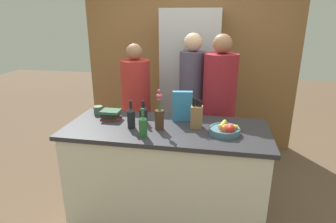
{
  "coord_description": "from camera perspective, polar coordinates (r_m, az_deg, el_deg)",
  "views": [
    {
      "loc": [
        0.46,
        -2.35,
        1.9
      ],
      "look_at": [
        0.0,
        0.1,
        1.06
      ],
      "focal_mm": 30.0,
      "sensor_mm": 36.0,
      "label": 1
    }
  ],
  "objects": [
    {
      "name": "ground_plane",
      "position": [
        3.06,
        -0.36,
        -19.76
      ],
      "size": [
        14.0,
        14.0,
        0.0
      ],
      "primitive_type": "plane",
      "color": "brown"
    },
    {
      "name": "kitchen_island",
      "position": [
        2.79,
        -0.38,
        -12.17
      ],
      "size": [
        1.86,
        0.78,
        0.94
      ],
      "color": "silver",
      "rests_on": "ground_plane"
    },
    {
      "name": "back_wall_wood",
      "position": [
        4.21,
        4.3,
        10.45
      ],
      "size": [
        3.06,
        0.12,
        2.6
      ],
      "color": "olive",
      "rests_on": "ground_plane"
    },
    {
      "name": "refrigerator",
      "position": [
        3.9,
        4.59,
        5.31
      ],
      "size": [
        0.75,
        0.62,
        2.0
      ],
      "color": "#B7B7BC",
      "rests_on": "ground_plane"
    },
    {
      "name": "fruit_bowl",
      "position": [
        2.46,
        11.58,
        -3.67
      ],
      "size": [
        0.27,
        0.27,
        0.1
      ],
      "color": "slate",
      "rests_on": "kitchen_island"
    },
    {
      "name": "knife_block",
      "position": [
        2.55,
        5.83,
        -1.0
      ],
      "size": [
        0.1,
        0.09,
        0.29
      ],
      "color": "olive",
      "rests_on": "kitchen_island"
    },
    {
      "name": "flower_vase",
      "position": [
        2.5,
        -1.77,
        -0.98
      ],
      "size": [
        0.08,
        0.08,
        0.37
      ],
      "color": "#4C2D1E",
      "rests_on": "kitchen_island"
    },
    {
      "name": "cereal_box",
      "position": [
        2.7,
        2.93,
        1.11
      ],
      "size": [
        0.2,
        0.09,
        0.29
      ],
      "color": "teal",
      "rests_on": "kitchen_island"
    },
    {
      "name": "coffee_mug",
      "position": [
        3.0,
        -14.0,
        0.28
      ],
      "size": [
        0.09,
        0.12,
        0.08
      ],
      "color": "#42664C",
      "rests_on": "kitchen_island"
    },
    {
      "name": "book_stack",
      "position": [
        2.83,
        -11.56,
        -0.56
      ],
      "size": [
        0.19,
        0.15,
        0.09
      ],
      "color": "maroon",
      "rests_on": "kitchen_island"
    },
    {
      "name": "bottle_oil",
      "position": [
        2.67,
        -5.01,
        -0.56
      ],
      "size": [
        0.08,
        0.08,
        0.22
      ],
      "color": "black",
      "rests_on": "kitchen_island"
    },
    {
      "name": "bottle_vinegar",
      "position": [
        2.36,
        -5.1,
        -2.85
      ],
      "size": [
        0.07,
        0.07,
        0.25
      ],
      "color": "#286633",
      "rests_on": "kitchen_island"
    },
    {
      "name": "bottle_wine",
      "position": [
        2.55,
        -7.5,
        -1.18
      ],
      "size": [
        0.07,
        0.07,
        0.26
      ],
      "color": "black",
      "rests_on": "kitchen_island"
    },
    {
      "name": "person_at_sink",
      "position": [
        3.43,
        -6.48,
        1.68
      ],
      "size": [
        0.35,
        0.35,
        1.61
      ],
      "rotation": [
        0.0,
        0.0,
        -0.2
      ],
      "color": "#383842",
      "rests_on": "ground_plane"
    },
    {
      "name": "person_in_blue",
      "position": [
        3.31,
        4.82,
        2.74
      ],
      "size": [
        0.29,
        0.29,
        1.74
      ],
      "rotation": [
        0.0,
        0.0,
        0.31
      ],
      "color": "#383842",
      "rests_on": "ground_plane"
    },
    {
      "name": "person_in_red_tee",
      "position": [
        3.16,
        10.28,
        1.35
      ],
      "size": [
        0.37,
        0.37,
        1.74
      ],
      "rotation": [
        0.0,
        0.0,
        0.03
      ],
      "color": "#383842",
      "rests_on": "ground_plane"
    }
  ]
}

